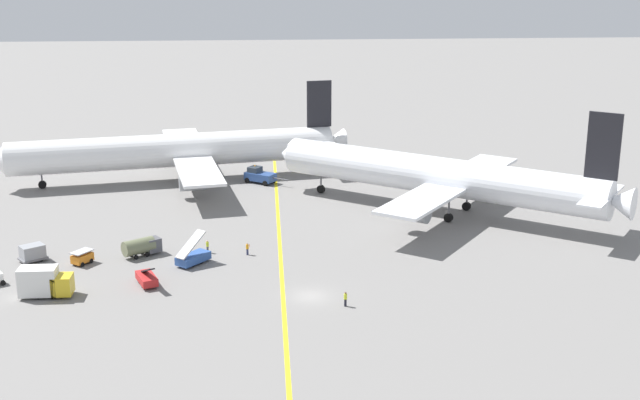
% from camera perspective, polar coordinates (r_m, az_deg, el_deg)
% --- Properties ---
extents(ground_plane, '(600.00, 600.00, 0.00)m').
position_cam_1_polar(ground_plane, '(95.68, -0.67, -6.56)').
color(ground_plane, slate).
extents(taxiway_stripe, '(1.23, 120.00, 0.01)m').
position_cam_1_polar(taxiway_stripe, '(104.83, -2.67, -4.48)').
color(taxiway_stripe, yellow).
rests_on(taxiway_stripe, ground).
extents(airliner_at_gate_left, '(59.99, 43.43, 16.21)m').
position_cam_1_polar(airliner_at_gate_left, '(145.15, -9.71, 3.32)').
color(airliner_at_gate_left, white).
rests_on(airliner_at_gate_left, ground).
extents(airliner_being_pushed, '(48.59, 38.76, 17.48)m').
position_cam_1_polar(airliner_being_pushed, '(125.50, 8.16, 1.59)').
color(airliner_being_pushed, white).
rests_on(airliner_being_pushed, ground).
extents(pushback_tug, '(7.58, 5.95, 2.96)m').
position_cam_1_polar(pushback_tug, '(142.50, -4.13, 1.67)').
color(pushback_tug, '#2D4C8C').
rests_on(pushback_tug, ground).
extents(gse_fuel_bowser_stubby, '(5.11, 4.30, 2.40)m').
position_cam_1_polar(gse_fuel_bowser_stubby, '(109.97, -12.00, -3.08)').
color(gse_fuel_bowser_stubby, '#666B4C').
rests_on(gse_fuel_bowser_stubby, ground).
extents(gse_stair_truck_yellow, '(4.43, 4.73, 4.06)m').
position_cam_1_polar(gse_stair_truck_yellow, '(106.02, -8.64, -3.82)').
color(gse_stair_truck_yellow, '#2D5199').
rests_on(gse_stair_truck_yellow, ground).
extents(gse_container_dolly_flat, '(3.88, 3.65, 2.15)m').
position_cam_1_polar(gse_container_dolly_flat, '(111.79, -18.97, -3.40)').
color(gse_container_dolly_flat, slate).
rests_on(gse_container_dolly_flat, ground).
extents(gse_catering_truck_tall, '(5.86, 2.45, 3.50)m').
position_cam_1_polar(gse_catering_truck_tall, '(99.89, -18.22, -5.32)').
color(gse_catering_truck_tall, gold).
rests_on(gse_catering_truck_tall, ground).
extents(gse_belt_loader_portside, '(3.13, 5.03, 3.02)m').
position_cam_1_polar(gse_belt_loader_portside, '(100.62, -11.70, -5.23)').
color(gse_belt_loader_portside, red).
rests_on(gse_belt_loader_portside, ground).
extents(gse_baggage_cart_trailing, '(2.86, 3.14, 1.71)m').
position_cam_1_polar(gse_baggage_cart_trailing, '(109.13, -15.88, -3.78)').
color(gse_baggage_cart_trailing, orange).
rests_on(gse_baggage_cart_trailing, ground).
extents(ground_crew_wing_walker_right, '(0.49, 0.36, 1.63)m').
position_cam_1_polar(ground_crew_wing_walker_right, '(108.52, -4.97, -3.32)').
color(ground_crew_wing_walker_right, '#2D3351').
rests_on(ground_crew_wing_walker_right, ground).
extents(ground_crew_ramp_agent_by_cones, '(0.38, 0.45, 1.69)m').
position_cam_1_polar(ground_crew_ramp_agent_by_cones, '(109.85, -7.67, -3.14)').
color(ground_crew_ramp_agent_by_cones, '#4C4C51').
rests_on(ground_crew_ramp_agent_by_cones, ground).
extents(ground_crew_marshaller_foreground, '(0.36, 0.36, 1.70)m').
position_cam_1_polar(ground_crew_marshaller_foreground, '(92.75, 1.74, -6.74)').
color(ground_crew_marshaller_foreground, black).
rests_on(ground_crew_marshaller_foreground, ground).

